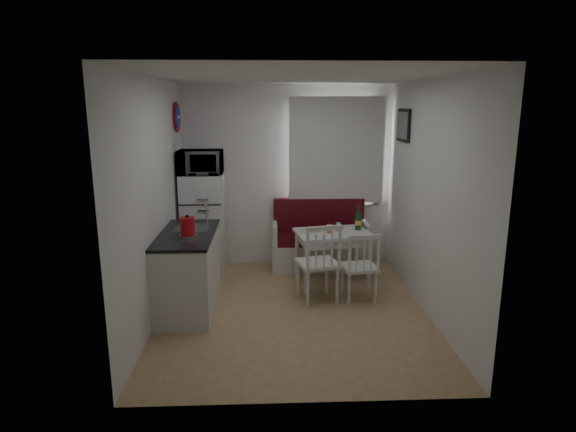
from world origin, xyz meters
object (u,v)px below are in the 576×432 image
chair_right (361,260)px  dining_table (332,238)px  wine_bottle (358,218)px  kitchen_counter (189,270)px  fridge (203,224)px  chair_left (319,255)px  microwave (200,162)px  bench (320,245)px  kettle (188,227)px

chair_right → dining_table: bearing=104.3°
dining_table → wine_bottle: wine_bottle is taller
kitchen_counter → fridge: size_ratio=0.95×
dining_table → fridge: fridge is taller
dining_table → fridge: bearing=153.7°
chair_left → wine_bottle: (0.60, 0.77, 0.26)m
kitchen_counter → wine_bottle: bearing=21.1°
microwave → wine_bottle: bearing=-10.4°
chair_right → fridge: bearing=142.6°
chair_right → fridge: 2.32m
dining_table → chair_left: (-0.25, -0.67, -0.02)m
bench → fridge: 1.69m
wine_bottle → bench: bearing=129.4°
chair_right → kettle: size_ratio=1.86×
dining_table → bench: bearing=89.2°
bench → fridge: (-1.64, -0.11, 0.37)m
dining_table → wine_bottle: bearing=6.7°
chair_left → fridge: size_ratio=0.39×
fridge → kettle: 1.49m
chair_left → fridge: bearing=126.5°
chair_right → wine_bottle: wine_bottle is taller
chair_left → fridge: (-1.49, 1.20, 0.10)m
kitchen_counter → fridge: 1.27m
kitchen_counter → bench: kitchen_counter is taller
chair_left → chair_right: chair_left is taller
fridge → wine_bottle: size_ratio=4.32×
microwave → kettle: microwave is taller
microwave → bench: bearing=5.6°
microwave → chair_right: bearing=-29.8°
kitchen_counter → microwave: microwave is taller
kitchen_counter → kettle: 0.61m
dining_table → fridge: (-1.74, 0.53, 0.08)m
wine_bottle → fridge: bearing=168.3°
bench → kettle: 2.35m
dining_table → microwave: bearing=155.2°
bench → chair_right: 1.36m
chair_left → microwave: microwave is taller
microwave → dining_table: bearing=-15.5°
bench → microwave: microwave is taller
chair_left → microwave: bearing=127.7°
chair_right → microwave: microwave is taller
kettle → wine_bottle: kettle is taller
dining_table → wine_bottle: 0.44m
chair_left → microwave: size_ratio=0.93×
fridge → dining_table: bearing=-17.0°
microwave → wine_bottle: size_ratio=1.83×
microwave → kettle: 1.50m
bench → kettle: bearing=-135.8°
bench → chair_left: 1.35m
microwave → chair_left: bearing=-37.8°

